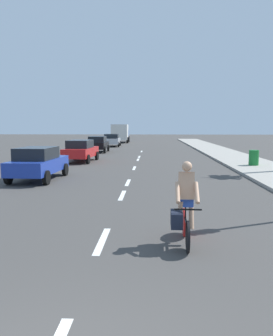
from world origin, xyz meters
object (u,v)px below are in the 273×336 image
at_px(parked_car_silver, 112,140).
at_px(cyclist, 184,207).
at_px(parked_car_blue, 38,162).
at_px(parked_car_black, 98,144).
at_px(parked_car_red, 81,150).
at_px(delivery_truck, 120,133).
at_px(trash_bin_far, 254,158).

bearing_deg(parked_car_silver, cyclist, -82.31).
height_order(parked_car_blue, parked_car_silver, same).
relative_size(cyclist, parked_car_blue, 0.43).
xyz_separation_m(parked_car_black, parked_car_silver, (0.23, 9.47, 0.00)).
distance_m(parked_car_black, parked_car_silver, 9.47).
distance_m(cyclist, parked_car_blue, 10.58).
relative_size(parked_car_blue, parked_car_red, 1.00).
bearing_deg(parked_car_silver, parked_car_blue, -92.40).
distance_m(delivery_truck, trash_bin_far, 33.25).
bearing_deg(parked_car_blue, parked_car_red, 89.96).
bearing_deg(delivery_truck, parked_car_black, -92.40).
height_order(parked_car_red, delivery_truck, delivery_truck).
bearing_deg(parked_car_blue, delivery_truck, 91.28).
xyz_separation_m(parked_car_silver, trash_bin_far, (11.45, -21.17, -0.23)).
relative_size(cyclist, parked_car_red, 0.44).
bearing_deg(cyclist, parked_car_silver, -79.24).
distance_m(parked_car_blue, parked_car_black, 17.14).
xyz_separation_m(cyclist, delivery_truck, (-5.75, 45.27, 0.67)).
xyz_separation_m(parked_car_blue, trash_bin_far, (11.75, 5.43, -0.23)).
xyz_separation_m(parked_car_red, parked_car_silver, (0.02, 18.37, 0.00)).
height_order(parked_car_blue, trash_bin_far, parked_car_blue).
relative_size(cyclist, delivery_truck, 0.29).
bearing_deg(parked_car_black, trash_bin_far, -45.47).
distance_m(cyclist, delivery_truck, 45.64).
height_order(parked_car_red, parked_car_silver, same).
distance_m(parked_car_black, trash_bin_far, 16.54).
height_order(parked_car_red, trash_bin_far, parked_car_red).
xyz_separation_m(cyclist, parked_car_red, (-5.87, 16.85, 0.01)).
distance_m(parked_car_blue, trash_bin_far, 12.95).
height_order(parked_car_blue, parked_car_black, same).
distance_m(cyclist, trash_bin_far, 15.11).
xyz_separation_m(parked_car_red, trash_bin_far, (11.47, -2.81, -0.23)).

